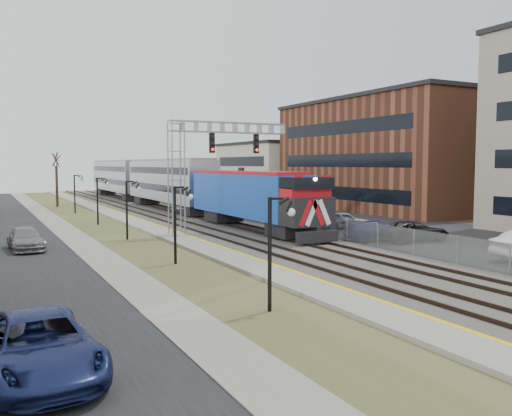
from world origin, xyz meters
TOP-DOWN VIEW (x-y plane):
  - street_west at (-11.50, 35.00)m, footprint 7.00×120.00m
  - sidewalk at (-7.00, 35.00)m, footprint 2.00×120.00m
  - grass_median at (-4.00, 35.00)m, footprint 4.00×120.00m
  - platform at (-1.00, 35.00)m, footprint 2.00×120.00m
  - ballast_bed at (4.00, 35.00)m, footprint 8.00×120.00m
  - parking_lot at (16.00, 35.00)m, footprint 16.00×120.00m
  - platform_edge at (-0.12, 35.00)m, footprint 0.24×120.00m
  - track_near at (2.00, 35.00)m, footprint 1.58×120.00m
  - track_far at (5.50, 35.00)m, footprint 1.58×120.00m
  - train at (5.50, 52.27)m, footprint 3.00×63.05m
  - signal_gantry at (1.22, 27.99)m, footprint 9.00×1.07m
  - lampposts at (-4.00, 18.29)m, footprint 0.14×62.14m
  - fence at (8.20, 35.00)m, footprint 0.04×120.00m
  - buildings_east at (30.00, 31.18)m, footprint 16.00×76.00m
  - car_lot_c at (12.55, 18.63)m, footprint 5.06×2.80m
  - car_lot_d at (10.72, 20.02)m, footprint 4.82×2.94m
  - car_lot_e at (12.74, 26.46)m, footprint 4.34×3.15m
  - car_lot_f at (13.39, 44.17)m, footprint 4.91×2.50m
  - car_street_a at (-11.62, 5.57)m, footprint 2.85×5.50m
  - car_street_b at (-10.40, 26.48)m, footprint 2.03×4.54m

SIDE VIEW (x-z plane):
  - street_west at x=-11.50m, z-range 0.00..0.04m
  - parking_lot at x=16.00m, z-range 0.00..0.04m
  - grass_median at x=-4.00m, z-range 0.00..0.06m
  - sidewalk at x=-7.00m, z-range 0.00..0.08m
  - ballast_bed at x=4.00m, z-range 0.00..0.20m
  - platform at x=-1.00m, z-range 0.00..0.24m
  - platform_edge at x=-0.12m, z-range 0.24..0.25m
  - track_near at x=2.00m, z-range 0.20..0.35m
  - track_far at x=5.50m, z-range 0.20..0.35m
  - car_street_b at x=-10.40m, z-range 0.00..1.29m
  - car_lot_d at x=10.72m, z-range 0.00..1.31m
  - car_lot_c at x=12.55m, z-range 0.00..1.34m
  - car_lot_e at x=12.74m, z-range 0.00..1.37m
  - car_street_a at x=-11.62m, z-range 0.00..1.48m
  - car_lot_f at x=13.39m, z-range 0.00..1.54m
  - fence at x=8.20m, z-range 0.00..1.60m
  - lampposts at x=-4.00m, z-range 0.00..4.00m
  - train at x=5.50m, z-range 0.22..5.55m
  - signal_gantry at x=1.22m, z-range 1.51..9.66m
  - buildings_east at x=30.00m, z-range -1.19..13.81m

